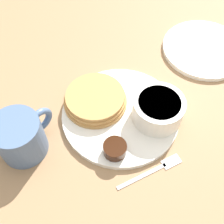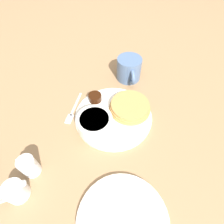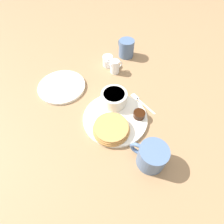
{
  "view_description": "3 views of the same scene",
  "coord_description": "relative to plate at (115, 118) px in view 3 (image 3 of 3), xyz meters",
  "views": [
    {
      "loc": [
        0.31,
        -0.12,
        0.51
      ],
      "look_at": [
        0.0,
        -0.02,
        0.02
      ],
      "focal_mm": 45.0,
      "sensor_mm": 36.0,
      "label": 1
    },
    {
      "loc": [
        -0.12,
        0.32,
        0.47
      ],
      "look_at": [
        -0.0,
        0.02,
        0.05
      ],
      "focal_mm": 28.0,
      "sensor_mm": 36.0,
      "label": 2
    },
    {
      "loc": [
        -0.2,
        -0.33,
        0.57
      ],
      "look_at": [
        -0.01,
        0.01,
        0.04
      ],
      "focal_mm": 28.0,
      "sensor_mm": 36.0,
      "label": 3
    }
  ],
  "objects": [
    {
      "name": "creamer_pitcher_far",
      "position": [
        0.13,
        0.31,
        0.02
      ],
      "size": [
        0.05,
        0.06,
        0.05
      ],
      "color": "white",
      "rests_on": "ground_plane"
    },
    {
      "name": "bowl",
      "position": [
        0.03,
        0.07,
        0.03
      ],
      "size": [
        0.1,
        0.1,
        0.05
      ],
      "color": "white",
      "rests_on": "plate"
    },
    {
      "name": "coffee_mug",
      "position": [
        0.01,
        -0.2,
        0.04
      ],
      "size": [
        0.09,
        0.12,
        0.09
      ],
      "color": "slate",
      "rests_on": "ground_plane"
    },
    {
      "name": "syrup_cup",
      "position": [
        0.08,
        -0.04,
        0.02
      ],
      "size": [
        0.05,
        0.05,
        0.02
      ],
      "color": "black",
      "rests_on": "plate"
    },
    {
      "name": "pancake_stack",
      "position": [
        -0.04,
        -0.04,
        0.02
      ],
      "size": [
        0.14,
        0.14,
        0.03
      ],
      "color": "#B78447",
      "rests_on": "plate"
    },
    {
      "name": "butter_ramekin",
      "position": [
        0.05,
        0.07,
        0.02
      ],
      "size": [
        0.05,
        0.05,
        0.05
      ],
      "color": "white",
      "rests_on": "plate"
    },
    {
      "name": "ground_plane",
      "position": [
        0.0,
        0.0,
        -0.01
      ],
      "size": [
        4.0,
        4.0,
        0.0
      ],
      "primitive_type": "plane",
      "color": "#93704C"
    },
    {
      "name": "plate",
      "position": [
        0.0,
        0.0,
        0.0
      ],
      "size": [
        0.25,
        0.25,
        0.01
      ],
      "color": "white",
      "rests_on": "ground_plane"
    },
    {
      "name": "second_mug",
      "position": [
        0.26,
        0.33,
        0.04
      ],
      "size": [
        0.08,
        0.11,
        0.09
      ],
      "color": "slate",
      "rests_on": "ground_plane"
    },
    {
      "name": "creamer_pitcher_near",
      "position": [
        0.14,
        0.24,
        0.03
      ],
      "size": [
        0.07,
        0.04,
        0.07
      ],
      "color": "white",
      "rests_on": "ground_plane"
    },
    {
      "name": "far_plate",
      "position": [
        -0.12,
        0.27,
        0.0
      ],
      "size": [
        0.21,
        0.21,
        0.01
      ],
      "color": "white",
      "rests_on": "ground_plane"
    },
    {
      "name": "fork",
      "position": [
        0.14,
        0.03,
        -0.0
      ],
      "size": [
        0.03,
        0.14,
        0.0
      ],
      "color": "silver",
      "rests_on": "ground_plane"
    }
  ]
}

